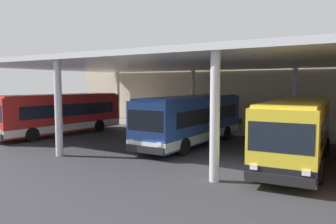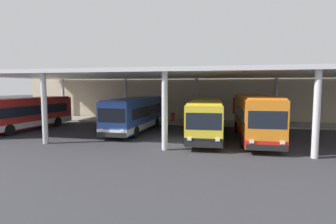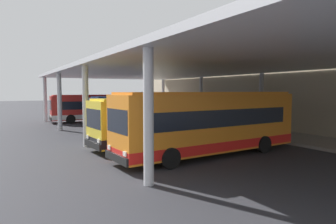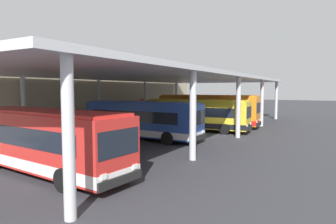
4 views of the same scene
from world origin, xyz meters
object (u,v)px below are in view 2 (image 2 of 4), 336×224
object	(u,v)px
banner_sign	(236,107)
bus_second_bay	(136,114)
bus_nearest_bay	(27,113)
bus_middle_bay	(206,118)
trash_bin	(173,117)
bus_far_bay	(255,117)
bench_waiting	(155,116)

from	to	relation	value
banner_sign	bus_second_bay	bearing A→B (deg)	-145.04
bus_nearest_bay	bus_middle_bay	distance (m)	17.66
trash_bin	bus_far_bay	bearing A→B (deg)	-44.81
bus_second_bay	banner_sign	xyz separation A→B (m)	(9.36, 6.54, 0.32)
bus_nearest_bay	bench_waiting	world-z (taller)	bus_nearest_bay
bus_nearest_bay	bus_far_bay	size ratio (longest dim) A/B	0.93
bus_middle_bay	banner_sign	bearing A→B (deg)	73.65
bus_second_bay	bench_waiting	size ratio (longest dim) A/B	5.87
bus_nearest_bay	banner_sign	bearing A→B (deg)	21.85
bus_far_bay	banner_sign	world-z (taller)	bus_far_bay
trash_bin	banner_sign	bearing A→B (deg)	-4.16
bus_second_bay	bench_waiting	xyz separation A→B (m)	(-0.16, 7.42, -0.99)
bus_nearest_bay	bus_second_bay	size ratio (longest dim) A/B	1.01
bus_second_bay	bus_middle_bay	xyz separation A→B (m)	(6.86, -1.97, 0.00)
bench_waiting	banner_sign	size ratio (longest dim) A/B	0.56
bus_middle_bay	bus_far_bay	world-z (taller)	bus_far_bay
bus_far_bay	banner_sign	xyz separation A→B (m)	(-1.43, 8.10, 0.14)
bus_nearest_bay	banner_sign	world-z (taller)	banner_sign
bus_second_bay	bus_middle_bay	distance (m)	7.14
bus_far_bay	bus_nearest_bay	bearing A→B (deg)	179.94
trash_bin	bench_waiting	bearing A→B (deg)	171.23
bus_second_bay	trash_bin	bearing A→B (deg)	73.51
bus_nearest_bay	trash_bin	distance (m)	15.53
bus_nearest_bay	bench_waiting	bearing A→B (deg)	40.12
bus_nearest_bay	banner_sign	size ratio (longest dim) A/B	3.34
bus_middle_bay	banner_sign	size ratio (longest dim) A/B	3.34
bus_far_bay	trash_bin	world-z (taller)	bus_far_bay
bus_nearest_bay	bench_waiting	size ratio (longest dim) A/B	5.94
bus_middle_bay	bus_far_bay	distance (m)	3.95
bus_far_bay	bus_middle_bay	bearing A→B (deg)	-174.04
banner_sign	bus_nearest_bay	bearing A→B (deg)	-158.15
bus_nearest_bay	bus_middle_bay	xyz separation A→B (m)	(17.66, -0.43, 0.00)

